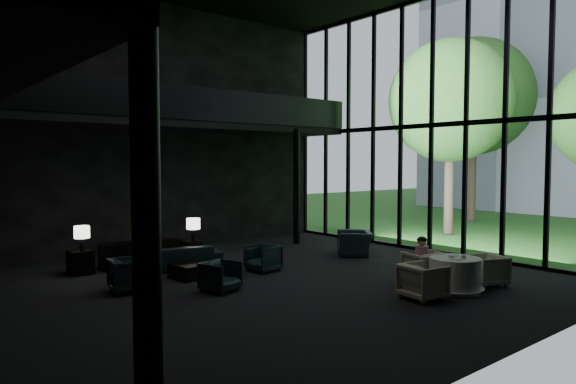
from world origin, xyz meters
TOP-DOWN VIEW (x-y plane):
  - floor at (0.00, 0.00)m, footprint 14.00×12.00m
  - wall_back at (0.00, 6.00)m, footprint 14.00×0.04m
  - wall_front at (0.00, -6.00)m, footprint 14.00×0.04m
  - curtain_wall at (6.95, 0.00)m, footprint 0.20×12.00m
  - mezzanine_back at (1.00, 5.00)m, footprint 12.00×2.00m
  - railing_left at (-5.00, 0.00)m, footprint 0.06×12.00m
  - railing_back at (1.00, 4.00)m, footprint 12.00×0.06m
  - column_sw at (-5.00, -5.70)m, footprint 0.24×0.24m
  - column_ne at (4.80, 4.00)m, footprint 0.24×0.24m
  - tree_near at (11.00, 2.00)m, footprint 4.80×4.80m
  - tree_far at (16.00, 4.00)m, footprint 5.60×5.60m
  - console at (-1.07, 3.71)m, footprint 2.16×0.49m
  - bronze_urn at (-1.07, 3.62)m, footprint 0.64×0.64m
  - side_table_left at (-2.67, 3.68)m, footprint 0.56×0.56m
  - table_lamp_left at (-2.67, 3.51)m, footprint 0.38×0.38m
  - side_table_right at (0.53, 3.74)m, footprint 0.50×0.50m
  - table_lamp_right at (0.53, 3.63)m, footprint 0.39×0.39m
  - sofa at (-0.44, 2.60)m, footprint 2.34×1.16m
  - lounge_armchair_west at (-2.39, 1.19)m, footprint 0.91×0.95m
  - lounge_armchair_east at (1.15, 1.02)m, footprint 0.75×0.79m
  - lounge_armchair_south at (-0.83, -0.06)m, footprint 0.83×0.80m
  - window_armchair at (4.68, 1.11)m, footprint 1.36×1.40m
  - coffee_table at (-0.71, 1.51)m, footprint 0.90×0.90m
  - dining_table at (3.17, -3.34)m, footprint 1.25×1.25m
  - dining_chair_north at (3.19, -2.54)m, footprint 1.10×1.06m
  - dining_chair_east at (4.23, -3.48)m, footprint 0.95×0.98m
  - dining_chair_west at (2.09, -3.28)m, footprint 0.89×0.94m
  - child at (3.24, -2.41)m, footprint 0.31×0.31m
  - plate_a at (3.01, -3.46)m, footprint 0.27×0.27m
  - plate_b at (3.38, -3.19)m, footprint 0.26×0.26m
  - saucer at (3.37, -3.41)m, footprint 0.14×0.14m
  - coffee_cup at (3.35, -3.42)m, footprint 0.09×0.09m
  - cereal_bowl at (3.11, -3.28)m, footprint 0.15×0.15m
  - cream_pot at (3.18, -3.54)m, footprint 0.07×0.07m

SIDE VIEW (x-z plane):
  - floor at x=0.00m, z-range -0.01..0.01m
  - coffee_table at x=-0.71m, z-range 0.00..0.36m
  - side_table_right at x=0.53m, z-range 0.00..0.55m
  - side_table_left at x=-2.67m, z-range 0.00..0.61m
  - dining_table at x=3.17m, z-range -0.05..0.70m
  - console at x=-1.07m, z-range 0.00..0.69m
  - lounge_armchair_south at x=-0.83m, z-range 0.00..0.69m
  - lounge_armchair_east at x=1.15m, z-range 0.00..0.74m
  - dining_chair_east at x=4.23m, z-range 0.00..0.78m
  - dining_chair_west at x=2.09m, z-range 0.00..0.87m
  - lounge_armchair_west at x=-2.39m, z-range 0.00..0.87m
  - sofa at x=-0.44m, z-range 0.00..0.88m
  - dining_chair_north at x=3.19m, z-range 0.00..0.94m
  - window_armchair at x=4.68m, z-range 0.00..1.04m
  - saucer at x=3.37m, z-range 0.75..0.76m
  - plate_b at x=3.38m, z-range 0.75..0.76m
  - plate_a at x=3.01m, z-range 0.75..0.77m
  - child at x=3.24m, z-range 0.45..1.10m
  - cereal_bowl at x=3.11m, z-range 0.75..0.82m
  - cream_pot at x=3.18m, z-range 0.75..0.83m
  - coffee_cup at x=3.35m, z-range 0.76..0.82m
  - table_lamp_right at x=0.53m, z-range 0.69..1.35m
  - table_lamp_left at x=-2.67m, z-range 0.75..1.38m
  - bronze_urn at x=-1.07m, z-range 0.60..1.79m
  - column_sw at x=-5.00m, z-range 0.00..4.00m
  - column_ne at x=4.80m, z-range 0.00..4.00m
  - wall_back at x=0.00m, z-range 0.00..8.00m
  - wall_front at x=0.00m, z-range 0.00..8.00m
  - curtain_wall at x=6.95m, z-range 0.00..8.00m
  - mezzanine_back at x=1.00m, z-range 3.88..4.12m
  - railing_left at x=-5.00m, z-range 4.10..5.10m
  - railing_back at x=1.00m, z-range 4.10..5.10m
  - tree_near at x=11.00m, z-range 1.41..9.06m
  - tree_far at x=16.00m, z-range 1.59..10.39m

